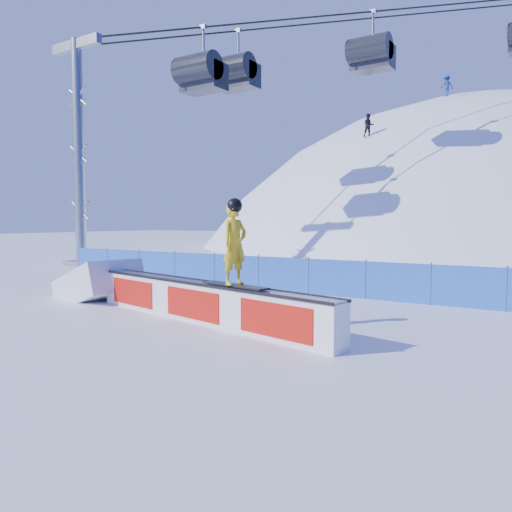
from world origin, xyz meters
The scene contains 7 objects.
ground centered at (0.00, 0.00, 0.00)m, with size 160.00×160.00×0.00m, color white.
snow_hill centered at (0.00, 42.00, -18.00)m, with size 64.00×64.00×64.00m.
safety_fence centered at (0.00, 4.50, 0.60)m, with size 22.05×0.05×1.30m.
rail_box centered at (0.89, -1.09, 0.49)m, with size 8.28×2.34×1.00m.
snow_ramp centered at (-4.21, 0.02, 0.00)m, with size 2.71×1.81×1.02m, color white, non-canonical shape.
snowboarder centered at (2.10, -1.35, 1.98)m, with size 1.93×0.74×1.98m.
distant_skiers centered at (2.61, 28.58, 10.91)m, with size 15.39×8.44×5.54m.
Camera 1 is at (8.58, -10.48, 2.49)m, focal length 35.00 mm.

